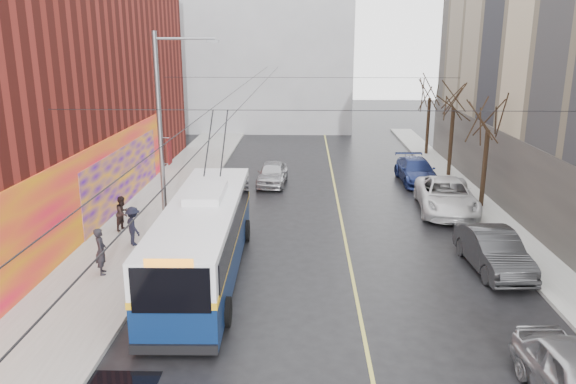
% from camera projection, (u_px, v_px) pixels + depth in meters
% --- Properties ---
extents(sidewalk_left, '(4.00, 60.00, 0.15)m').
position_uv_depth(sidewalk_left, '(141.00, 229.00, 26.33)').
color(sidewalk_left, gray).
rests_on(sidewalk_left, ground).
extents(sidewalk_right, '(2.00, 60.00, 0.15)m').
position_uv_depth(sidewalk_right, '(507.00, 232.00, 25.83)').
color(sidewalk_right, gray).
rests_on(sidewalk_right, ground).
extents(lane_line, '(0.12, 50.00, 0.01)m').
position_uv_depth(lane_line, '(341.00, 219.00, 28.00)').
color(lane_line, '#BFB74C').
rests_on(lane_line, ground).
extents(building_far, '(20.50, 12.10, 18.00)m').
position_uv_depth(building_far, '(249.00, 35.00, 55.69)').
color(building_far, gray).
rests_on(building_far, ground).
extents(streetlight_pole, '(2.65, 0.60, 9.00)m').
position_uv_depth(streetlight_pole, '(164.00, 135.00, 23.08)').
color(streetlight_pole, slate).
rests_on(streetlight_pole, ground).
extents(catenary_wires, '(18.00, 60.00, 0.22)m').
position_uv_depth(catenary_wires, '(260.00, 91.00, 27.20)').
color(catenary_wires, black).
extents(tree_near, '(3.20, 3.20, 6.40)m').
position_uv_depth(tree_near, '(489.00, 115.00, 28.39)').
color(tree_near, black).
rests_on(tree_near, ground).
extents(tree_mid, '(3.20, 3.20, 6.68)m').
position_uv_depth(tree_mid, '(454.00, 95.00, 35.06)').
color(tree_mid, black).
rests_on(tree_mid, ground).
extents(tree_far, '(3.20, 3.20, 6.57)m').
position_uv_depth(tree_far, '(430.00, 88.00, 41.83)').
color(tree_far, black).
rests_on(tree_far, ground).
extents(pigeons_flying, '(3.58, 1.44, 2.36)m').
position_uv_depth(pigeons_flying, '(255.00, 86.00, 23.39)').
color(pigeons_flying, slate).
extents(trolleybus, '(2.96, 11.84, 5.58)m').
position_uv_depth(trolleybus, '(204.00, 237.00, 20.90)').
color(trolleybus, '#081B41').
rests_on(trolleybus, ground).
extents(parked_car_b, '(1.97, 4.87, 1.57)m').
position_uv_depth(parked_car_b, '(493.00, 251.00, 21.67)').
color(parked_car_b, '#28292B').
rests_on(parked_car_b, ground).
extents(parked_car_c, '(3.31, 6.24, 1.67)m').
position_uv_depth(parked_car_c, '(446.00, 196.00, 29.00)').
color(parked_car_c, silver).
rests_on(parked_car_c, ground).
extents(parked_car_d, '(2.26, 5.17, 1.48)m').
position_uv_depth(parked_car_d, '(416.00, 171.00, 34.87)').
color(parked_car_d, navy).
rests_on(parked_car_d, ground).
extents(following_car, '(1.93, 4.27, 1.42)m').
position_uv_depth(following_car, '(272.00, 173.00, 34.38)').
color(following_car, '#9E9FA3').
rests_on(following_car, ground).
extents(pedestrian_a, '(0.63, 0.76, 1.80)m').
position_uv_depth(pedestrian_a, '(101.00, 251.00, 20.90)').
color(pedestrian_a, black).
rests_on(pedestrian_a, sidewalk_left).
extents(pedestrian_b, '(0.82, 0.93, 1.61)m').
position_uv_depth(pedestrian_b, '(123.00, 213.00, 25.76)').
color(pedestrian_b, black).
rests_on(pedestrian_b, sidewalk_left).
extents(pedestrian_c, '(1.15, 1.25, 1.69)m').
position_uv_depth(pedestrian_c, '(133.00, 226.00, 23.86)').
color(pedestrian_c, black).
rests_on(pedestrian_c, sidewalk_left).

